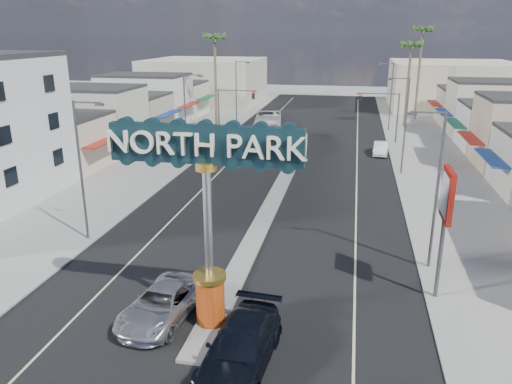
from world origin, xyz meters
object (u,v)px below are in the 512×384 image
at_px(streetlight_l_far, 237,90).
at_px(bank_pylon_sign, 447,202).
at_px(suv_right, 240,347).
at_px(city_bus, 267,132).
at_px(traffic_signal_right, 383,108).
at_px(streetlight_l_mid, 187,114).
at_px(gateway_sign, 207,204).
at_px(palm_right_far, 422,35).
at_px(traffic_signal_left, 232,103).
at_px(streetlight_r_mid, 404,121).
at_px(streetlight_r_near, 435,183).
at_px(suv_left, 162,304).
at_px(streetlight_l_near, 83,164).
at_px(car_parked_right, 381,148).
at_px(palm_left_far, 215,42).
at_px(palm_right_mid, 411,49).
at_px(streetlight_r_far, 390,93).

height_order(streetlight_l_far, bank_pylon_sign, streetlight_l_far).
xyz_separation_m(suv_right, city_bus, (-5.87, 39.93, 0.90)).
distance_m(traffic_signal_right, streetlight_l_mid, 24.11).
bearing_deg(gateway_sign, streetlight_l_far, 101.78).
bearing_deg(suv_right, palm_right_far, 82.60).
xyz_separation_m(traffic_signal_left, traffic_signal_right, (18.37, 0.00, 0.00)).
bearing_deg(streetlight_r_mid, gateway_sign, -110.42).
relative_size(traffic_signal_right, streetlight_r_near, 0.67).
distance_m(streetlight_r_mid, palm_right_far, 33.14).
relative_size(streetlight_r_mid, suv_left, 1.60).
relative_size(suv_left, suv_right, 0.93).
height_order(suv_right, bank_pylon_sign, bank_pylon_sign).
xyz_separation_m(streetlight_l_near, streetlight_l_mid, (0.00, 20.00, 0.00)).
distance_m(streetlight_l_near, streetlight_l_mid, 20.00).
distance_m(traffic_signal_left, streetlight_l_far, 8.14).
xyz_separation_m(traffic_signal_right, palm_right_far, (5.82, 18.01, 8.11)).
bearing_deg(streetlight_r_mid, streetlight_r_near, -90.00).
relative_size(gateway_sign, palm_right_far, 0.65).
height_order(streetlight_l_near, car_parked_right, streetlight_l_near).
xyz_separation_m(streetlight_l_near, palm_right_far, (25.43, 52.00, 7.32)).
bearing_deg(palm_left_far, streetlight_l_near, -86.33).
bearing_deg(streetlight_r_mid, streetlight_l_near, -136.21).
distance_m(traffic_signal_left, traffic_signal_right, 18.37).
bearing_deg(suv_left, streetlight_l_near, 142.97).
distance_m(traffic_signal_left, palm_right_mid, 26.01).
relative_size(traffic_signal_right, streetlight_l_mid, 0.67).
xyz_separation_m(streetlight_r_mid, palm_right_mid, (2.57, 26.00, 5.54)).
bearing_deg(streetlight_l_mid, palm_right_mid, 47.97).
distance_m(traffic_signal_right, palm_left_far, 24.09).
xyz_separation_m(streetlight_l_mid, bank_pylon_sign, (20.93, -23.47, 0.09)).
height_order(streetlight_r_near, streetlight_r_far, same).
bearing_deg(traffic_signal_right, palm_right_mid, 72.37).
bearing_deg(streetlight_r_far, palm_right_mid, 57.31).
distance_m(gateway_sign, streetlight_r_far, 51.10).
distance_m(traffic_signal_right, streetlight_l_far, 21.20).
relative_size(streetlight_l_far, streetlight_r_far, 1.00).
distance_m(traffic_signal_right, streetlight_l_near, 39.26).
bearing_deg(streetlight_l_far, streetlight_l_near, -90.00).
height_order(traffic_signal_left, city_bus, traffic_signal_left).
height_order(palm_left_far, palm_right_far, palm_right_far).
distance_m(car_parked_right, city_bus, 13.00).
bearing_deg(city_bus, palm_right_far, 42.36).
relative_size(streetlight_r_far, city_bus, 0.70).
xyz_separation_m(traffic_signal_left, palm_left_far, (-3.82, 6.01, 7.22)).
xyz_separation_m(palm_right_far, suv_left, (-17.37, -59.92, -11.60)).
bearing_deg(streetlight_r_near, palm_left_far, 120.36).
bearing_deg(palm_left_far, city_bus, -49.56).
height_order(streetlight_r_near, city_bus, streetlight_r_near).
distance_m(gateway_sign, streetlight_l_near, 13.19).
bearing_deg(suv_right, city_bus, 102.69).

